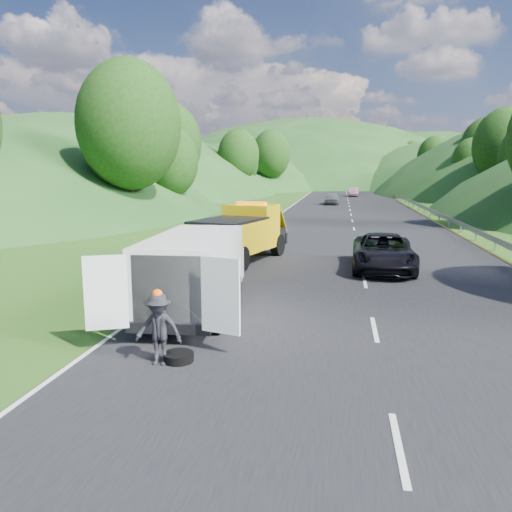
% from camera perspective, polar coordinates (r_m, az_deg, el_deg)
% --- Properties ---
extents(ground, '(320.00, 320.00, 0.00)m').
position_cam_1_polar(ground, '(16.24, 2.27, -5.71)').
color(ground, '#38661E').
rests_on(ground, ground).
extents(road_surface, '(14.00, 200.00, 0.02)m').
position_cam_1_polar(road_surface, '(55.70, 10.70, 5.18)').
color(road_surface, black).
rests_on(road_surface, ground).
extents(guardrail, '(0.06, 140.00, 1.52)m').
position_cam_1_polar(guardrail, '(68.66, 16.66, 5.78)').
color(guardrail, gray).
rests_on(guardrail, ground).
extents(tree_line_left, '(14.00, 140.00, 14.00)m').
position_cam_1_polar(tree_line_left, '(78.50, -5.92, 6.59)').
color(tree_line_left, '#284D16').
rests_on(tree_line_left, ground).
extents(tree_line_right, '(14.00, 140.00, 14.00)m').
position_cam_1_polar(tree_line_right, '(78.51, 25.28, 5.71)').
color(tree_line_right, '#284D16').
rests_on(tree_line_right, ground).
extents(hills_backdrop, '(201.00, 288.60, 44.00)m').
position_cam_1_polar(hills_backdrop, '(150.35, 11.47, 7.97)').
color(hills_backdrop, '#2D5B23').
rests_on(hills_backdrop, ground).
extents(tow_truck, '(3.87, 6.87, 2.79)m').
position_cam_1_polar(tow_truck, '(23.89, -1.70, 2.65)').
color(tow_truck, black).
rests_on(tow_truck, ground).
extents(white_van, '(3.75, 7.01, 2.43)m').
position_cam_1_polar(white_van, '(15.24, -6.99, -1.49)').
color(white_van, black).
rests_on(white_van, ground).
extents(woman, '(0.40, 0.55, 1.48)m').
position_cam_1_polar(woman, '(17.04, -10.97, -5.13)').
color(woman, silver).
rests_on(woman, ground).
extents(child, '(0.56, 0.51, 0.93)m').
position_cam_1_polar(child, '(15.23, -5.20, -6.80)').
color(child, tan).
rests_on(child, ground).
extents(worker, '(1.08, 0.65, 1.65)m').
position_cam_1_polar(worker, '(11.73, -10.95, -12.11)').
color(worker, black).
rests_on(worker, ground).
extents(suitcase, '(0.35, 0.23, 0.53)m').
position_cam_1_polar(suitcase, '(17.34, -14.13, -4.09)').
color(suitcase, '#605948').
rests_on(suitcase, ground).
extents(spare_tire, '(0.70, 0.70, 0.20)m').
position_cam_1_polar(spare_tire, '(11.81, -8.83, -11.89)').
color(spare_tire, black).
rests_on(spare_tire, ground).
extents(passing_suv, '(2.77, 5.73, 1.57)m').
position_cam_1_polar(passing_suv, '(22.59, 14.26, -1.58)').
color(passing_suv, black).
rests_on(passing_suv, ground).
extents(dist_car_a, '(1.76, 4.38, 1.49)m').
position_cam_1_polar(dist_car_a, '(64.29, 8.64, 5.83)').
color(dist_car_a, '#46464B').
rests_on(dist_car_a, ground).
extents(dist_car_b, '(1.56, 4.47, 1.47)m').
position_cam_1_polar(dist_car_b, '(84.54, 11.06, 6.69)').
color(dist_car_b, '#704B59').
rests_on(dist_car_b, ground).
extents(dist_car_c, '(2.00, 4.92, 1.43)m').
position_cam_1_polar(dist_car_c, '(111.46, 10.90, 7.41)').
color(dist_car_c, brown).
rests_on(dist_car_c, ground).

